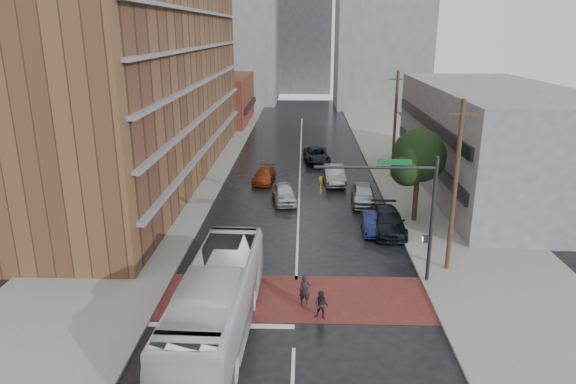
# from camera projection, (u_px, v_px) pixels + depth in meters

# --- Properties ---
(ground) EXTENTS (160.00, 160.00, 0.00)m
(ground) POSITION_uv_depth(u_px,v_px,m) (295.00, 302.00, 26.54)
(ground) COLOR black
(ground) RESTS_ON ground
(crosswalk) EXTENTS (14.00, 5.00, 0.02)m
(crosswalk) POSITION_uv_depth(u_px,v_px,m) (296.00, 297.00, 27.01)
(crosswalk) COLOR maroon
(crosswalk) RESTS_ON ground
(sidewalk_west) EXTENTS (9.00, 90.00, 0.15)m
(sidewalk_west) POSITION_uv_depth(u_px,v_px,m) (184.00, 172.00, 50.69)
(sidewalk_west) COLOR gray
(sidewalk_west) RESTS_ON ground
(sidewalk_east) EXTENTS (9.00, 90.00, 0.15)m
(sidewalk_east) POSITION_uv_depth(u_px,v_px,m) (418.00, 174.00, 49.99)
(sidewalk_east) COLOR gray
(sidewalk_east) RESTS_ON ground
(apartment_block) EXTENTS (10.00, 44.00, 28.00)m
(apartment_block) POSITION_uv_depth(u_px,v_px,m) (144.00, 24.00, 45.60)
(apartment_block) COLOR brown
(apartment_block) RESTS_ON ground
(storefront_west) EXTENTS (8.00, 16.00, 7.00)m
(storefront_west) POSITION_uv_depth(u_px,v_px,m) (222.00, 99.00, 77.30)
(storefront_west) COLOR brown
(storefront_west) RESTS_ON ground
(building_east) EXTENTS (11.00, 26.00, 9.00)m
(building_east) POSITION_uv_depth(u_px,v_px,m) (493.00, 140.00, 43.74)
(building_east) COLOR gray
(building_east) RESTS_ON ground
(distant_tower_west) EXTENTS (18.00, 16.00, 32.00)m
(distant_tower_west) POSITION_uv_depth(u_px,v_px,m) (229.00, 16.00, 96.45)
(distant_tower_west) COLOR gray
(distant_tower_west) RESTS_ON ground
(distant_tower_east) EXTENTS (16.00, 14.00, 36.00)m
(distant_tower_east) POSITION_uv_depth(u_px,v_px,m) (384.00, 3.00, 89.28)
(distant_tower_east) COLOR gray
(distant_tower_east) RESTS_ON ground
(distant_tower_center) EXTENTS (12.00, 10.00, 24.00)m
(distant_tower_center) POSITION_uv_depth(u_px,v_px,m) (303.00, 37.00, 113.43)
(distant_tower_center) COLOR gray
(distant_tower_center) RESTS_ON ground
(street_tree) EXTENTS (4.20, 4.10, 6.90)m
(street_tree) POSITION_uv_depth(u_px,v_px,m) (419.00, 159.00, 36.32)
(street_tree) COLOR #332319
(street_tree) RESTS_ON ground
(signal_mast) EXTENTS (6.50, 0.30, 7.20)m
(signal_mast) POSITION_uv_depth(u_px,v_px,m) (406.00, 202.00, 27.32)
(signal_mast) COLOR #2D2D33
(signal_mast) RESTS_ON ground
(utility_pole_near) EXTENTS (1.60, 0.26, 10.00)m
(utility_pole_near) POSITION_uv_depth(u_px,v_px,m) (455.00, 187.00, 28.53)
(utility_pole_near) COLOR #473321
(utility_pole_near) RESTS_ON ground
(utility_pole_far) EXTENTS (1.60, 0.26, 10.00)m
(utility_pole_far) POSITION_uv_depth(u_px,v_px,m) (395.00, 124.00, 47.59)
(utility_pole_far) COLOR #473321
(utility_pole_far) RESTS_ON ground
(transit_bus) EXTENTS (3.27, 12.34, 3.41)m
(transit_bus) POSITION_uv_depth(u_px,v_px,m) (217.00, 303.00, 23.13)
(transit_bus) COLOR silver
(transit_bus) RESTS_ON ground
(pedestrian_a) EXTENTS (0.64, 0.48, 1.60)m
(pedestrian_a) POSITION_uv_depth(u_px,v_px,m) (305.00, 290.00, 26.12)
(pedestrian_a) COLOR black
(pedestrian_a) RESTS_ON ground
(pedestrian_b) EXTENTS (0.85, 0.75, 1.46)m
(pedestrian_b) POSITION_uv_depth(u_px,v_px,m) (321.00, 305.00, 24.85)
(pedestrian_b) COLOR black
(pedestrian_b) RESTS_ON ground
(car_travel_a) EXTENTS (2.45, 4.67, 1.52)m
(car_travel_a) POSITION_uv_depth(u_px,v_px,m) (284.00, 193.00, 41.77)
(car_travel_a) COLOR #B8BDC1
(car_travel_a) RESTS_ON ground
(car_travel_b) EXTENTS (2.04, 5.16, 1.67)m
(car_travel_b) POSITION_uv_depth(u_px,v_px,m) (334.00, 174.00, 46.92)
(car_travel_b) COLOR #95969C
(car_travel_b) RESTS_ON ground
(car_travel_c) EXTENTS (2.19, 4.42, 1.24)m
(car_travel_c) POSITION_uv_depth(u_px,v_px,m) (264.00, 175.00, 47.38)
(car_travel_c) COLOR maroon
(car_travel_c) RESTS_ON ground
(suv_travel) EXTENTS (2.96, 5.64, 1.51)m
(suv_travel) POSITION_uv_depth(u_px,v_px,m) (317.00, 155.00, 54.41)
(suv_travel) COLOR black
(suv_travel) RESTS_ON ground
(car_parked_near) EXTENTS (1.43, 3.97, 1.30)m
(car_parked_near) POSITION_uv_depth(u_px,v_px,m) (373.00, 223.00, 35.72)
(car_parked_near) COLOR #141A48
(car_parked_near) RESTS_ON ground
(car_parked_mid) EXTENTS (2.21, 5.33, 1.54)m
(car_parked_mid) POSITION_uv_depth(u_px,v_px,m) (388.00, 221.00, 35.65)
(car_parked_mid) COLOR black
(car_parked_mid) RESTS_ON ground
(car_parked_far) EXTENTS (2.14, 4.81, 1.61)m
(car_parked_far) POSITION_uv_depth(u_px,v_px,m) (363.00, 194.00, 41.39)
(car_parked_far) COLOR #A8ABB0
(car_parked_far) RESTS_ON ground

